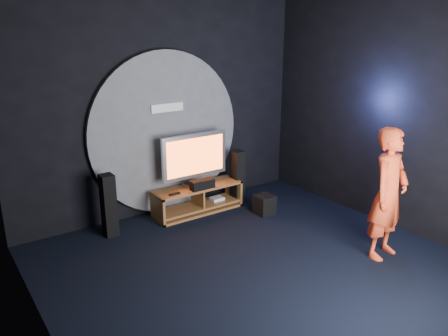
{
  "coord_description": "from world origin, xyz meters",
  "views": [
    {
      "loc": [
        -3.17,
        -3.66,
        2.87
      ],
      "look_at": [
        0.14,
        1.05,
        1.05
      ],
      "focal_mm": 35.0,
      "sensor_mm": 36.0,
      "label": 1
    }
  ],
  "objects_px": {
    "media_console": "(198,201)",
    "tv": "(195,157)",
    "tower_speaker_right": "(237,177)",
    "player": "(389,194)",
    "tower_speaker_left": "(109,205)",
    "subwoofer": "(264,204)"
  },
  "relations": [
    {
      "from": "tower_speaker_right",
      "to": "player",
      "type": "distance_m",
      "value": 2.68
    },
    {
      "from": "player",
      "to": "tower_speaker_right",
      "type": "bearing_deg",
      "value": 92.12
    },
    {
      "from": "tv",
      "to": "tower_speaker_right",
      "type": "bearing_deg",
      "value": -7.83
    },
    {
      "from": "media_console",
      "to": "tower_speaker_right",
      "type": "xyz_separation_m",
      "value": [
        0.77,
        -0.04,
        0.27
      ]
    },
    {
      "from": "tower_speaker_right",
      "to": "media_console",
      "type": "bearing_deg",
      "value": 177.03
    },
    {
      "from": "tower_speaker_right",
      "to": "subwoofer",
      "type": "height_order",
      "value": "tower_speaker_right"
    },
    {
      "from": "media_console",
      "to": "tower_speaker_left",
      "type": "xyz_separation_m",
      "value": [
        -1.51,
        0.0,
        0.27
      ]
    },
    {
      "from": "subwoofer",
      "to": "tower_speaker_left",
      "type": "bearing_deg",
      "value": 163.62
    },
    {
      "from": "tv",
      "to": "subwoofer",
      "type": "height_order",
      "value": "tv"
    },
    {
      "from": "media_console",
      "to": "tv",
      "type": "xyz_separation_m",
      "value": [
        -0.01,
        0.07,
        0.73
      ]
    },
    {
      "from": "media_console",
      "to": "tv",
      "type": "bearing_deg",
      "value": 95.68
    },
    {
      "from": "media_console",
      "to": "subwoofer",
      "type": "height_order",
      "value": "media_console"
    },
    {
      "from": "tv",
      "to": "tower_speaker_right",
      "type": "height_order",
      "value": "tv"
    },
    {
      "from": "media_console",
      "to": "tower_speaker_right",
      "type": "distance_m",
      "value": 0.82
    },
    {
      "from": "player",
      "to": "tower_speaker_left",
      "type": "bearing_deg",
      "value": 127.94
    },
    {
      "from": "tower_speaker_left",
      "to": "player",
      "type": "xyz_separation_m",
      "value": [
        2.75,
        -2.65,
        0.4
      ]
    },
    {
      "from": "tower_speaker_left",
      "to": "subwoofer",
      "type": "height_order",
      "value": "tower_speaker_left"
    },
    {
      "from": "tv",
      "to": "tower_speaker_right",
      "type": "distance_m",
      "value": 0.91
    },
    {
      "from": "tower_speaker_left",
      "to": "tower_speaker_right",
      "type": "bearing_deg",
      "value": -1.12
    },
    {
      "from": "tv",
      "to": "subwoofer",
      "type": "distance_m",
      "value": 1.37
    },
    {
      "from": "tower_speaker_right",
      "to": "subwoofer",
      "type": "distance_m",
      "value": 0.72
    },
    {
      "from": "media_console",
      "to": "player",
      "type": "height_order",
      "value": "player"
    }
  ]
}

